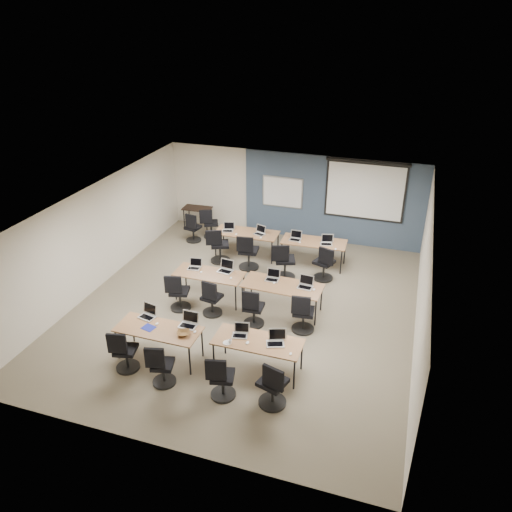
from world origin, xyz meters
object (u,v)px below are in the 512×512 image
(laptop_0, at_px, (148,314))
(spare_chair_a, at_px, (210,226))
(laptop_3, at_px, (276,340))
(utility_table, at_px, (197,211))
(laptop_9, at_px, (260,232))
(spare_chair_b, at_px, (193,230))
(task_chair_5, at_px, (211,301))
(task_chair_2, at_px, (221,381))
(training_table_front_left, at_px, (158,330))
(task_chair_7, at_px, (303,316))
(task_chair_9, at_px, (248,255))
(training_table_mid_left, at_px, (209,275))
(task_chair_0, at_px, (124,354))
(task_chair_1, at_px, (161,368))
(laptop_10, at_px, (295,237))
(task_chair_8, at_px, (219,248))
(whiteboard, at_px, (282,192))
(laptop_4, at_px, (195,266))
(laptop_6, at_px, (273,277))
(task_chair_4, at_px, (178,295))
(projector_screen, at_px, (365,187))
(task_chair_6, at_px, (253,311))
(training_table_front_right, at_px, (258,343))
(training_table_mid_right, at_px, (282,287))
(training_table_back_left, at_px, (247,234))
(laptop_1, at_px, (189,322))
(task_chair_10, at_px, (284,264))
(laptop_7, at_px, (306,284))
(laptop_8, at_px, (228,229))
(training_table_back_right, at_px, (314,243))
(laptop_11, at_px, (327,242))
(task_chair_11, at_px, (324,266))
(laptop_5, at_px, (226,268))
(task_chair_3, at_px, (273,388))

(laptop_0, xyz_separation_m, spare_chair_a, (-0.94, 5.56, -0.39))
(laptop_3, distance_m, utility_table, 7.52)
(laptop_9, distance_m, spare_chair_b, 2.36)
(task_chair_5, bearing_deg, task_chair_2, -55.04)
(training_table_front_left, distance_m, task_chair_7, 3.20)
(laptop_9, xyz_separation_m, task_chair_9, (-0.09, -0.82, -0.36))
(training_table_mid_left, height_order, task_chair_0, task_chair_0)
(task_chair_9, bearing_deg, task_chair_1, -97.77)
(training_table_front_left, bearing_deg, laptop_10, 72.65)
(task_chair_7, bearing_deg, task_chair_8, 133.15)
(whiteboard, height_order, laptop_4, whiteboard)
(task_chair_1, height_order, laptop_6, laptop_6)
(training_table_front_left, relative_size, task_chair_4, 1.80)
(projector_screen, relative_size, laptop_0, 6.96)
(task_chair_6, bearing_deg, task_chair_1, -116.52)
(laptop_0, relative_size, task_chair_8, 0.33)
(training_table_front_right, relative_size, training_table_mid_right, 0.94)
(training_table_back_left, bearing_deg, laptop_1, -87.07)
(training_table_front_left, xyz_separation_m, task_chair_1, (0.42, -0.74, -0.29))
(laptop_0, distance_m, task_chair_10, 4.23)
(task_chair_9, bearing_deg, laptop_7, -47.47)
(task_chair_4, bearing_deg, task_chair_1, -85.34)
(projector_screen, xyz_separation_m, training_table_mid_right, (-1.30, -4.27, -1.20))
(task_chair_2, xyz_separation_m, laptop_10, (-0.03, 5.78, 0.39))
(task_chair_4, bearing_deg, laptop_6, 8.58)
(task_chair_0, relative_size, task_chair_5, 1.00)
(laptop_9, distance_m, utility_table, 2.85)
(training_table_mid_right, height_order, spare_chair_b, spare_chair_b)
(task_chair_5, height_order, task_chair_9, task_chair_9)
(task_chair_6, height_order, utility_table, task_chair_6)
(task_chair_7, height_order, laptop_8, task_chair_7)
(training_table_mid_left, height_order, task_chair_10, task_chair_10)
(training_table_back_right, height_order, task_chair_4, task_chair_4)
(whiteboard, relative_size, laptop_8, 4.03)
(laptop_11, bearing_deg, task_chair_11, -96.79)
(utility_table, relative_size, spare_chair_a, 0.94)
(task_chair_1, relative_size, laptop_5, 2.65)
(training_table_front_right, xyz_separation_m, training_table_mid_right, (-0.12, 2.26, 0.00))
(training_table_front_left, height_order, laptop_1, laptop_1)
(task_chair_2, height_order, task_chair_3, task_chair_3)
(training_table_front_left, distance_m, laptop_11, 5.65)
(whiteboard, distance_m, laptop_3, 6.74)
(training_table_mid_left, relative_size, laptop_1, 4.81)
(laptop_7, bearing_deg, task_chair_7, -75.41)
(training_table_front_left, relative_size, task_chair_6, 1.82)
(task_chair_3, height_order, task_chair_7, task_chair_3)
(task_chair_6, bearing_deg, task_chair_0, -133.84)
(task_chair_4, relative_size, spare_chair_b, 1.03)
(utility_table, bearing_deg, laptop_10, -23.06)
(training_table_front_left, height_order, laptop_8, laptop_8)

